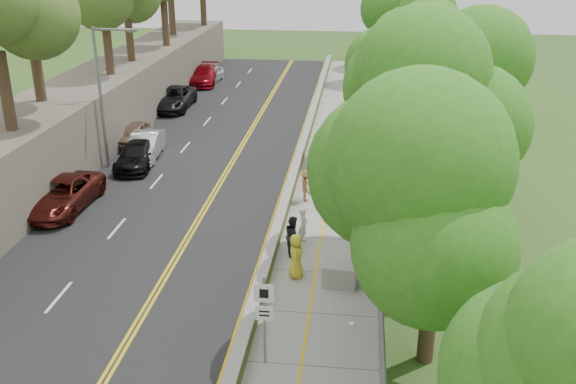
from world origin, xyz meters
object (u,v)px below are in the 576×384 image
(concrete_block, at_px, (340,274))
(signpost, at_px, (264,311))
(construction_barrel, at_px, (346,157))
(painter_0, at_px, (296,256))
(person_far, at_px, (361,110))
(car_2, at_px, (62,195))
(streetlight, at_px, (104,88))

(concrete_block, bearing_deg, signpost, -112.52)
(construction_barrel, xyz_separation_m, painter_0, (-1.55, -13.46, 0.49))
(painter_0, xyz_separation_m, person_far, (2.32, 22.37, 0.01))
(concrete_block, height_order, car_2, car_2)
(streetlight, relative_size, concrete_block, 6.17)
(construction_barrel, height_order, concrete_block, concrete_block)
(construction_barrel, distance_m, painter_0, 13.56)
(construction_barrel, distance_m, person_far, 8.95)
(streetlight, distance_m, person_far, 18.30)
(streetlight, bearing_deg, painter_0, -43.90)
(signpost, bearing_deg, concrete_block, 67.48)
(concrete_block, bearing_deg, painter_0, 168.20)
(car_2, relative_size, person_far, 3.00)
(streetlight, xyz_separation_m, signpost, (11.51, -17.02, -2.68))
(person_far, bearing_deg, painter_0, 66.65)
(concrete_block, relative_size, person_far, 0.70)
(signpost, xyz_separation_m, painter_0, (0.40, 5.55, -1.00))
(concrete_block, bearing_deg, car_2, 157.64)
(streetlight, distance_m, concrete_block, 18.54)
(signpost, relative_size, person_far, 1.68)
(streetlight, height_order, construction_barrel, streetlight)
(concrete_block, distance_m, painter_0, 1.85)
(streetlight, distance_m, construction_barrel, 14.23)
(streetlight, bearing_deg, construction_barrel, 8.45)
(construction_barrel, bearing_deg, streetlight, -171.55)
(car_2, distance_m, person_far, 22.31)
(painter_0, bearing_deg, signpost, 173.70)
(construction_barrel, height_order, person_far, person_far)
(car_2, height_order, person_far, person_far)
(construction_barrel, relative_size, concrete_block, 0.65)
(signpost, xyz_separation_m, construction_barrel, (1.95, 19.02, -1.49))
(signpost, height_order, person_far, signpost)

